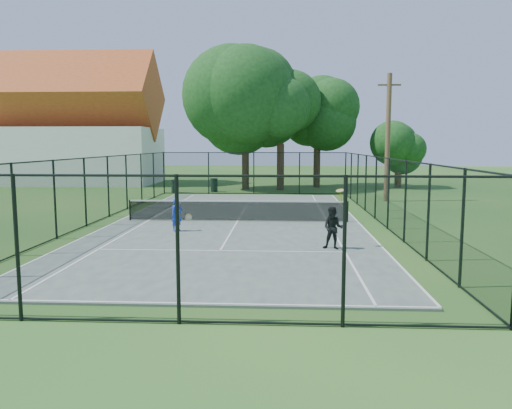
{
  "coord_description": "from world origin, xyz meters",
  "views": [
    {
      "loc": [
        2.05,
        -22.52,
        3.58
      ],
      "look_at": [
        1.01,
        -3.0,
        1.2
      ],
      "focal_mm": 35.0,
      "sensor_mm": 36.0,
      "label": 1
    }
  ],
  "objects_px": {
    "tennis_net": "(237,210)",
    "player_black": "(333,228)",
    "trash_bin_left": "(175,186)",
    "utility_pole": "(388,137)",
    "player_blue": "(177,215)",
    "trash_bin_right": "(214,185)"
  },
  "relations": [
    {
      "from": "utility_pole",
      "to": "tennis_net",
      "type": "bearing_deg",
      "value": -133.53
    },
    {
      "from": "tennis_net",
      "to": "utility_pole",
      "type": "height_order",
      "value": "utility_pole"
    },
    {
      "from": "tennis_net",
      "to": "player_black",
      "type": "distance_m",
      "value": 7.01
    },
    {
      "from": "tennis_net",
      "to": "player_black",
      "type": "xyz_separation_m",
      "value": [
        3.75,
        -5.92,
        0.2
      ]
    },
    {
      "from": "trash_bin_left",
      "to": "utility_pole",
      "type": "distance_m",
      "value": 15.56
    },
    {
      "from": "trash_bin_left",
      "to": "player_blue",
      "type": "height_order",
      "value": "player_blue"
    },
    {
      "from": "player_blue",
      "to": "player_black",
      "type": "distance_m",
      "value": 6.77
    },
    {
      "from": "trash_bin_right",
      "to": "player_blue",
      "type": "xyz_separation_m",
      "value": [
        0.86,
        -17.27,
        0.21
      ]
    },
    {
      "from": "trash_bin_left",
      "to": "player_black",
      "type": "relative_size",
      "value": 0.4
    },
    {
      "from": "utility_pole",
      "to": "player_blue",
      "type": "bearing_deg",
      "value": -132.56
    },
    {
      "from": "trash_bin_left",
      "to": "trash_bin_right",
      "type": "bearing_deg",
      "value": 16.81
    },
    {
      "from": "tennis_net",
      "to": "player_black",
      "type": "relative_size",
      "value": 4.16
    },
    {
      "from": "player_blue",
      "to": "trash_bin_left",
      "type": "bearing_deg",
      "value": 102.5
    },
    {
      "from": "utility_pole",
      "to": "player_blue",
      "type": "xyz_separation_m",
      "value": [
        -10.77,
        -11.73,
        -3.28
      ]
    },
    {
      "from": "trash_bin_left",
      "to": "utility_pole",
      "type": "bearing_deg",
      "value": -18.05
    },
    {
      "from": "utility_pole",
      "to": "player_black",
      "type": "distance_m",
      "value": 16.0
    },
    {
      "from": "tennis_net",
      "to": "utility_pole",
      "type": "bearing_deg",
      "value": 46.47
    },
    {
      "from": "tennis_net",
      "to": "player_black",
      "type": "height_order",
      "value": "player_black"
    },
    {
      "from": "trash_bin_left",
      "to": "player_blue",
      "type": "xyz_separation_m",
      "value": [
        3.64,
        -16.43,
        0.23
      ]
    },
    {
      "from": "tennis_net",
      "to": "trash_bin_left",
      "type": "bearing_deg",
      "value": 113.16
    },
    {
      "from": "trash_bin_left",
      "to": "player_black",
      "type": "bearing_deg",
      "value": -63.88
    },
    {
      "from": "trash_bin_left",
      "to": "trash_bin_right",
      "type": "height_order",
      "value": "trash_bin_right"
    }
  ]
}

